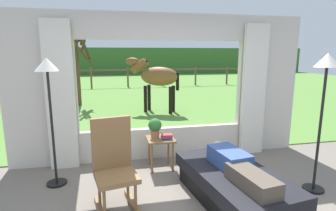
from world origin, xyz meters
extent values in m
cube|color=beige|center=(-2.02, 2.26, 1.27)|extent=(1.15, 0.12, 2.55)
cube|color=beige|center=(2.02, 2.26, 1.27)|extent=(1.15, 0.12, 2.55)
cube|color=beige|center=(0.00, 2.26, 0.28)|extent=(2.90, 0.12, 0.55)
cube|color=beige|center=(0.00, 2.26, 2.33)|extent=(2.90, 0.12, 0.45)
cube|color=silver|center=(-1.69, 2.12, 1.20)|extent=(0.44, 0.10, 2.40)
cube|color=silver|center=(1.69, 2.12, 1.20)|extent=(0.44, 0.10, 2.40)
cube|color=#568438|center=(0.00, 13.16, 0.01)|extent=(36.00, 21.68, 0.02)
cube|color=#39632C|center=(0.00, 23.00, 1.20)|extent=(36.00, 2.00, 2.40)
cube|color=black|center=(0.59, 0.57, 0.12)|extent=(1.05, 1.67, 0.24)
cube|color=black|center=(0.59, 0.57, 0.33)|extent=(1.14, 1.81, 0.18)
cube|color=#334C8C|center=(0.59, 0.72, 0.53)|extent=(0.42, 0.64, 0.22)
cube|color=#4C4238|center=(0.59, 0.13, 0.51)|extent=(0.38, 0.71, 0.18)
sphere|color=tan|center=(0.59, 1.11, 0.53)|extent=(0.20, 0.20, 0.20)
cube|color=brown|center=(-0.87, 0.66, 0.44)|extent=(0.56, 0.56, 0.06)
cube|color=brown|center=(-0.91, 0.87, 0.78)|extent=(0.48, 0.15, 0.68)
cube|color=brown|center=(-0.67, 0.70, 0.03)|extent=(0.19, 0.68, 0.06)
cylinder|color=brown|center=(-1.01, 0.45, 0.24)|extent=(0.04, 0.04, 0.38)
cylinder|color=brown|center=(-0.66, 0.52, 0.24)|extent=(0.04, 0.04, 0.38)
cylinder|color=brown|center=(-1.08, 0.81, 0.24)|extent=(0.04, 0.04, 0.38)
cylinder|color=brown|center=(-0.73, 0.88, 0.24)|extent=(0.04, 0.04, 0.38)
cube|color=brown|center=(-0.13, 1.76, 0.51)|extent=(0.44, 0.44, 0.03)
cylinder|color=brown|center=(-0.30, 1.59, 0.24)|extent=(0.04, 0.04, 0.49)
cylinder|color=brown|center=(0.04, 1.59, 0.24)|extent=(0.04, 0.04, 0.49)
cylinder|color=brown|center=(-0.30, 1.93, 0.24)|extent=(0.04, 0.04, 0.49)
cylinder|color=brown|center=(0.04, 1.93, 0.24)|extent=(0.04, 0.04, 0.49)
cylinder|color=#9E6042|center=(-0.21, 1.82, 0.58)|extent=(0.14, 0.14, 0.12)
sphere|color=#2D6B2D|center=(-0.21, 1.82, 0.73)|extent=(0.22, 0.22, 0.22)
cube|color=#23478C|center=(-0.04, 1.69, 0.53)|extent=(0.17, 0.12, 0.02)
cube|color=#59336B|center=(-0.05, 1.69, 0.56)|extent=(0.18, 0.15, 0.02)
cube|color=#B22D28|center=(-0.04, 1.70, 0.58)|extent=(0.17, 0.14, 0.03)
cylinder|color=black|center=(-1.72, 1.53, 0.01)|extent=(0.28, 0.28, 0.03)
cylinder|color=black|center=(-1.72, 1.53, 0.82)|extent=(0.04, 0.04, 1.64)
cone|color=white|center=(-1.72, 1.53, 1.73)|extent=(0.32, 0.32, 0.18)
cylinder|color=black|center=(1.83, 0.61, 0.01)|extent=(0.28, 0.28, 0.03)
cylinder|color=black|center=(1.83, 0.61, 0.85)|extent=(0.04, 0.04, 1.70)
cone|color=white|center=(1.83, 0.61, 1.79)|extent=(0.32, 0.32, 0.18)
ellipsoid|color=brown|center=(0.60, 5.99, 1.17)|extent=(1.36, 1.10, 0.60)
cylinder|color=brown|center=(0.00, 6.32, 1.48)|extent=(0.65, 0.52, 0.53)
ellipsoid|color=brown|center=(-0.21, 6.44, 1.63)|extent=(0.52, 0.41, 0.24)
cube|color=black|center=(0.07, 6.28, 1.51)|extent=(0.41, 0.28, 0.32)
cylinder|color=black|center=(1.12, 5.70, 1.02)|extent=(0.14, 0.14, 0.55)
cylinder|color=black|center=(0.15, 6.06, 0.45)|extent=(0.11, 0.11, 0.85)
cylinder|color=black|center=(0.31, 6.33, 0.45)|extent=(0.11, 0.11, 0.85)
cylinder|color=black|center=(0.88, 5.64, 0.45)|extent=(0.11, 0.11, 0.85)
cylinder|color=black|center=(1.04, 5.92, 0.45)|extent=(0.11, 0.11, 0.85)
cylinder|color=#4C3823|center=(-2.16, 7.75, 1.35)|extent=(0.32, 0.32, 2.66)
cylinder|color=#47331E|center=(-1.84, 7.56, 1.87)|extent=(0.52, 0.82, 0.73)
cylinder|color=#47331E|center=(-1.85, 7.83, 2.45)|extent=(0.31, 0.84, 0.54)
cylinder|color=#47331E|center=(-1.78, 7.57, 2.16)|extent=(0.41, 0.75, 1.03)
cylinder|color=#47331E|center=(-2.19, 8.23, 2.25)|extent=(1.25, 0.16, 0.73)
cylinder|color=#47331E|center=(-1.78, 7.89, 2.40)|extent=(0.40, 0.90, 0.87)
cylinder|color=brown|center=(-6.00, 12.87, 0.57)|extent=(0.10, 0.10, 1.10)
cylinder|color=brown|center=(-4.00, 12.87, 0.57)|extent=(0.10, 0.10, 1.10)
cylinder|color=brown|center=(-2.00, 12.87, 0.57)|extent=(0.10, 0.10, 1.10)
cylinder|color=brown|center=(0.00, 12.87, 0.57)|extent=(0.10, 0.10, 1.10)
cylinder|color=brown|center=(2.00, 12.87, 0.57)|extent=(0.10, 0.10, 1.10)
cylinder|color=brown|center=(4.00, 12.87, 0.57)|extent=(0.10, 0.10, 1.10)
cylinder|color=brown|center=(6.00, 12.87, 0.57)|extent=(0.10, 0.10, 1.10)
cylinder|color=brown|center=(8.00, 12.87, 0.57)|extent=(0.10, 0.10, 1.10)
cube|color=brown|center=(0.00, 12.87, 0.97)|extent=(16.00, 0.06, 0.08)
camera|label=1|loc=(-0.87, -2.34, 1.88)|focal=28.46mm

